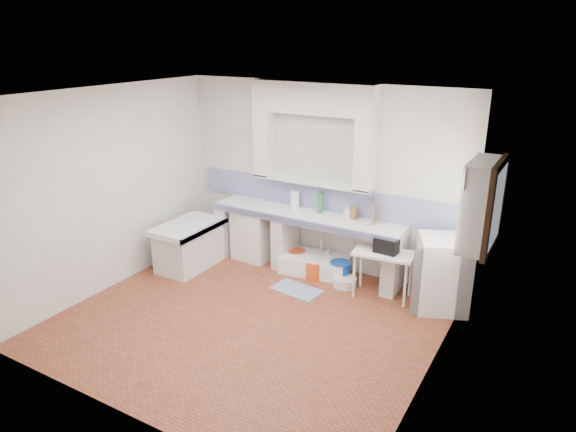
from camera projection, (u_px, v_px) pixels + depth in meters
The scene contains 36 objects.
floor at pixel (249, 321), 6.55m from camera, with size 4.50×4.50×0.00m, color brown.
ceiling at pixel (242, 95), 5.62m from camera, with size 4.50×4.50×0.00m, color silver.
wall_back at pixel (321, 178), 7.72m from camera, with size 4.50×4.50×0.00m, color silver.
wall_front at pixel (114, 284), 4.45m from camera, with size 4.50×4.50×0.00m, color silver.
wall_left at pixel (111, 189), 7.14m from camera, with size 4.50×4.50×0.00m, color silver.
wall_right at pixel (437, 255), 5.02m from camera, with size 4.50×4.50×0.00m, color silver.
alcove_mass at pixel (313, 98), 7.27m from camera, with size 1.90×0.25×0.45m, color silver.
window_frame at pixel (482, 205), 5.86m from camera, with size 0.35×0.86×1.06m, color #372211.
lace_valance at pixel (473, 171), 5.80m from camera, with size 0.01×0.84×0.24m, color white.
counter_slab at pixel (306, 217), 7.70m from camera, with size 3.00×0.60×0.08m, color white.
counter_lip at pixel (296, 222), 7.47m from camera, with size 3.00×0.04×0.10m, color navy.
counter_pier_left at pixel (230, 228), 8.51m from camera, with size 0.20×0.55×0.82m, color silver.
counter_pier_mid at pixel (285, 240), 8.01m from camera, with size 0.20×0.55×0.82m, color silver.
counter_pier_right at pixel (394, 264), 7.19m from camera, with size 0.20×0.55×0.82m, color silver.
peninsula_top at pixel (188, 227), 7.86m from camera, with size 0.70×1.10×0.08m, color white.
peninsula_base at pixel (189, 248), 7.98m from camera, with size 0.60×1.00×0.62m, color silver.
peninsula_lip at pixel (205, 230), 7.71m from camera, with size 0.04×1.10×0.10m, color navy.
backsplash at pixel (321, 197), 7.80m from camera, with size 4.27×0.03×0.40m, color navy.
stove at pixel (256, 233), 8.29m from camera, with size 0.59×0.57×0.84m, color white.
sink at pixel (315, 265), 7.84m from camera, with size 1.01×0.54×0.24m, color white.
side_table at pixel (382, 274), 7.05m from camera, with size 0.80×0.44×0.04m, color white.
fridge at pixel (443, 274), 6.71m from camera, with size 0.63×0.63×0.97m, color white.
bucket_red at pixel (296, 259), 8.02m from camera, with size 0.29×0.29×0.27m, color #D2461D.
bucket_orange at pixel (315, 269), 7.66m from camera, with size 0.29×0.29×0.27m, color #E64B16.
bucket_blue at pixel (340, 271), 7.58m from camera, with size 0.31×0.31×0.29m, color #1044B2.
basin_white at pixel (345, 282), 7.43m from camera, with size 0.34×0.34×0.13m, color white.
water_bottle_a at pixel (310, 257), 8.05m from camera, with size 0.07×0.07×0.28m, color silver.
water_bottle_b at pixel (328, 260), 7.90m from camera, with size 0.09×0.09×0.33m, color silver.
black_bag at pixel (386, 246), 6.89m from camera, with size 0.32×0.18×0.20m, color black.
green_bottle_a at pixel (319, 202), 7.68m from camera, with size 0.07×0.07×0.33m, color #2F713B.
green_bottle_b at pixel (321, 203), 7.67m from camera, with size 0.07×0.07×0.32m, color #2F713B.
knife_block at pixel (353, 213), 7.45m from camera, with size 0.09×0.07×0.19m, color olive.
cutting_board at pixel (373, 212), 7.28m from camera, with size 0.02×0.24×0.33m, color olive.
paper_towel at pixel (295, 200), 7.89m from camera, with size 0.14×0.14×0.27m, color white.
soap_bottle at pixel (348, 211), 7.49m from camera, with size 0.09×0.09×0.21m, color white.
rug at pixel (297, 290), 7.32m from camera, with size 0.69×0.40×0.01m, color navy.
Camera 1 is at (3.29, -4.72, 3.43)m, focal length 32.27 mm.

